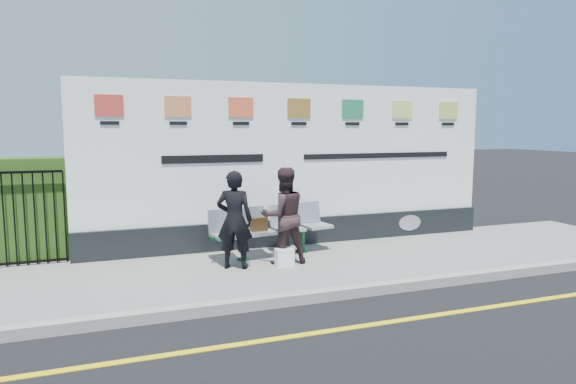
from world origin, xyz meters
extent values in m
plane|color=black|center=(0.00, 0.00, 0.00)|extent=(80.00, 80.00, 0.00)
cube|color=slate|center=(0.00, 2.50, 0.06)|extent=(14.00, 3.00, 0.12)
cube|color=gray|center=(0.00, 1.00, 0.07)|extent=(14.00, 0.18, 0.14)
cube|color=yellow|center=(0.00, 0.00, 0.00)|extent=(14.00, 0.10, 0.01)
cube|color=black|center=(0.50, 3.85, 0.37)|extent=(8.00, 0.30, 0.50)
cube|color=white|center=(0.50, 3.85, 1.87)|extent=(8.00, 0.14, 2.50)
imported|color=black|center=(-1.05, 2.55, 0.89)|extent=(0.66, 0.57, 1.54)
imported|color=#332124|center=(-0.23, 2.57, 0.90)|extent=(0.77, 0.61, 1.57)
cube|color=black|center=(-0.51, 3.03, 0.70)|extent=(0.30, 0.15, 0.23)
cube|color=white|center=(-0.29, 2.37, 0.26)|extent=(0.28, 0.17, 0.28)
camera|label=1|loc=(-2.96, -5.11, 2.31)|focal=32.00mm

